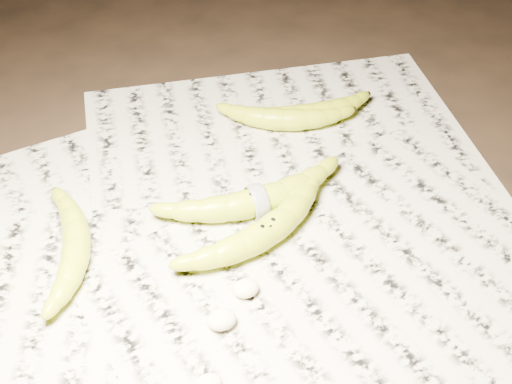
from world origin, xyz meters
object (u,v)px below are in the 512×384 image
object	(u,v)px
banana_left_b	(76,244)
banana_taped	(257,199)
banana_upper_a	(284,117)
banana_center	(266,230)
banana_upper_b	(314,111)

from	to	relation	value
banana_left_b	banana_taped	world-z (taller)	banana_taped
banana_upper_a	banana_taped	bearing A→B (deg)	-100.02
banana_center	banana_left_b	bearing A→B (deg)	143.41
banana_taped	banana_upper_b	world-z (taller)	banana_taped
banana_upper_b	banana_upper_a	bearing A→B (deg)	-174.44
banana_upper_b	banana_taped	bearing A→B (deg)	-127.28
banana_center	banana_upper_a	world-z (taller)	banana_center
banana_center	banana_taped	distance (m)	0.06
banana_left_b	banana_taped	distance (m)	0.23
banana_center	banana_upper_a	xyz separation A→B (m)	(0.11, 0.21, -0.00)
banana_taped	banana_upper_b	xyz separation A→B (m)	(0.15, 0.15, -0.00)
banana_center	banana_upper_b	bearing A→B (deg)	31.88
banana_upper_a	banana_upper_b	size ratio (longest dim) A/B	1.09
banana_center	banana_upper_b	world-z (taller)	banana_center
banana_left_b	banana_center	size ratio (longest dim) A/B	0.86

